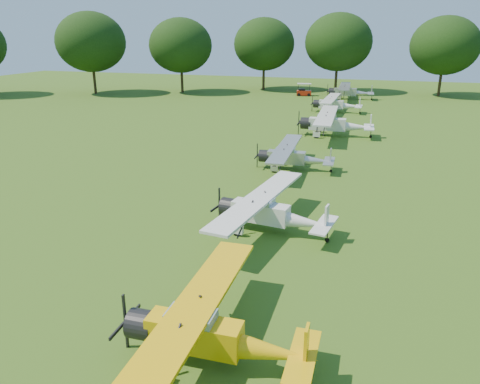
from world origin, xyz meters
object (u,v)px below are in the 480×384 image
Objects in this scene: aircraft_2 at (209,332)px; aircraft_6 at (335,103)px; aircraft_5 at (333,122)px; aircraft_7 at (349,91)px; aircraft_4 at (292,156)px; golf_cart at (304,92)px; aircraft_3 at (269,211)px.

aircraft_2 is 0.99× the size of aircraft_6.
aircraft_5 reaches higher than aircraft_7.
aircraft_7 reaches higher than aircraft_4.
aircraft_4 is 0.79× the size of aircraft_5.
aircraft_5 is at bearing -84.60° from golf_cart.
aircraft_3 is 11.79m from aircraft_4.
aircraft_2 is 62.56m from aircraft_7.
aircraft_5 reaches higher than aircraft_2.
aircraft_5 is at bearing -92.08° from aircraft_7.
aircraft_5 is 4.81× the size of golf_cart.
aircraft_4 is at bearing 103.18° from aircraft_3.
aircraft_7 is 7.57m from golf_cart.
aircraft_5 reaches higher than aircraft_3.
aircraft_4 is 40.26m from aircraft_7.
golf_cart is at bearing 105.86° from aircraft_3.
aircraft_6 is (-1.45, 49.69, 0.02)m from aircraft_2.
aircraft_6 is (-0.81, 39.12, 0.01)m from aircraft_3.
aircraft_5 is (-0.11, 35.22, 0.21)m from aircraft_2.
aircraft_6 is (0.24, 27.38, 0.09)m from aircraft_4.
aircraft_5 is 1.06× the size of aircraft_7.
aircraft_7 reaches higher than golf_cart.
aircraft_4 is (-1.69, 22.31, -0.08)m from aircraft_2.
aircraft_3 reaches higher than aircraft_4.
aircraft_5 is at bearing 96.83° from aircraft_3.
aircraft_2 is 1.07× the size of aircraft_4.
aircraft_6 is (-1.35, 14.47, -0.19)m from aircraft_5.
aircraft_7 is (0.91, 40.25, 0.20)m from aircraft_4.
aircraft_3 reaches higher than golf_cart.
aircraft_2 is 65.12m from golf_cart.
aircraft_2 is 10.59m from aircraft_3.
aircraft_7 is at bearing -25.56° from golf_cart.
aircraft_3 is 24.66m from aircraft_5.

